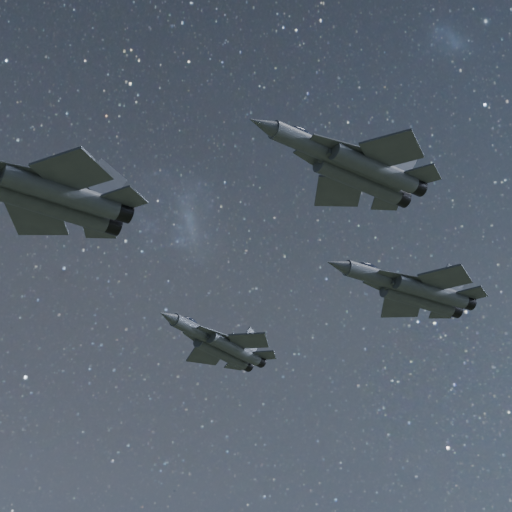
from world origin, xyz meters
TOP-DOWN VIEW (x-y plane):
  - jet_lead at (-22.49, -6.13)m, footprint 19.98×14.12m
  - jet_left at (6.77, 11.91)m, footprint 16.74×11.34m
  - jet_right at (-0.88, -19.63)m, footprint 17.80×12.65m
  - jet_slot at (19.07, -6.39)m, footprint 19.04×13.34m

SIDE VIEW (x-z plane):
  - jet_lead at x=-22.49m, z-range 141.66..146.72m
  - jet_left at x=6.77m, z-range 143.31..147.53m
  - jet_right at x=-0.88m, z-range 145.46..149.99m
  - jet_slot at x=19.07m, z-range 145.81..150.61m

